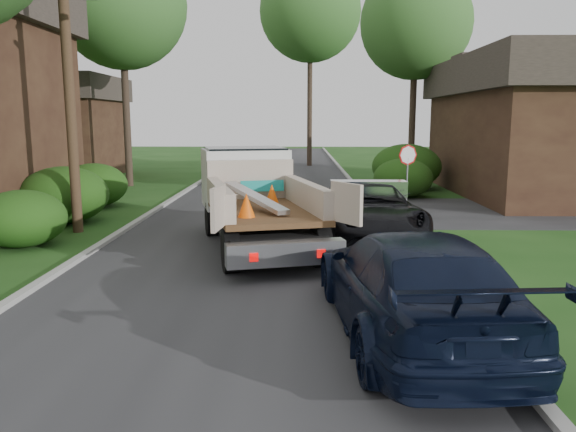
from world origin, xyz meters
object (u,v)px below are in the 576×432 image
(house_left_far, at_px, (53,125))
(black_pickup, at_px, (369,210))
(tree_center_far, at_px, (310,11))
(navy_suv, at_px, (412,284))
(tree_left_far, at_px, (121,3))
(flatbed_truck, at_px, (252,191))
(house_right, at_px, (562,125))
(utility_pole, at_px, (67,56))
(tree_right_far, at_px, (416,24))
(stop_sign, at_px, (408,164))

(house_left_far, bearing_deg, black_pickup, -46.21)
(tree_center_far, distance_m, navy_suv, 34.70)
(house_left_far, xyz_separation_m, tree_left_far, (6.00, -5.00, 5.93))
(tree_center_far, xyz_separation_m, flatbed_truck, (-2.10, -26.09, -9.59))
(house_right, distance_m, navy_suv, 20.01)
(tree_left_far, bearing_deg, tree_center_far, 53.84)
(utility_pole, height_order, tree_left_far, tree_left_far)
(house_right, relative_size, tree_left_far, 1.06)
(flatbed_truck, bearing_deg, black_pickup, -4.43)
(utility_pole, xyz_separation_m, navy_suv, (8.47, -8.15, -4.33))
(house_left_far, relative_size, tree_left_far, 0.62)
(house_right, bearing_deg, tree_right_far, 132.51)
(stop_sign, bearing_deg, house_right, 32.66)
(house_left_far, distance_m, navy_suv, 30.17)
(house_right, distance_m, tree_center_far, 20.93)
(house_left_far, distance_m, house_right, 27.68)
(house_right, bearing_deg, stop_sign, -147.34)
(house_left_far, relative_size, navy_suv, 1.30)
(house_left_far, xyz_separation_m, tree_right_far, (21.00, -2.00, 5.43))
(tree_left_far, height_order, flatbed_truck, tree_left_far)
(utility_pole, distance_m, house_left_far, 18.93)
(house_right, bearing_deg, tree_center_far, 124.51)
(utility_pole, relative_size, house_left_far, 1.32)
(stop_sign, relative_size, utility_pole, 0.25)
(stop_sign, distance_m, tree_center_far, 23.15)
(stop_sign, relative_size, tree_center_far, 0.17)
(tree_left_far, bearing_deg, stop_sign, -32.21)
(stop_sign, bearing_deg, navy_suv, -100.31)
(flatbed_truck, height_order, navy_suv, flatbed_truck)
(tree_left_far, xyz_separation_m, tree_center_far, (9.50, 13.00, 2.00))
(tree_left_far, height_order, navy_suv, tree_left_far)
(house_left_far, distance_m, tree_left_far, 9.81)
(house_right, bearing_deg, black_pickup, -135.68)
(tree_right_far, bearing_deg, tree_left_far, -168.69)
(house_left_far, xyz_separation_m, flatbed_truck, (13.40, -18.09, -1.66))
(tree_left_far, xyz_separation_m, flatbed_truck, (7.40, -13.09, -7.59))
(house_right, distance_m, flatbed_truck, 16.63)
(navy_suv, bearing_deg, utility_pole, -48.35)
(tree_right_far, xyz_separation_m, navy_suv, (-4.51, -23.17, -7.63))
(tree_left_far, bearing_deg, black_pickup, -49.24)
(utility_pole, xyz_separation_m, black_pickup, (8.75, -0.48, -4.39))
(utility_pole, height_order, flatbed_truck, utility_pole)
(utility_pole, xyz_separation_m, house_left_far, (-8.02, 17.02, -2.12))
(utility_pole, bearing_deg, tree_center_far, 73.35)
(tree_left_far, bearing_deg, tree_right_far, 11.31)
(utility_pole, relative_size, tree_right_far, 0.87)
(tree_right_far, bearing_deg, stop_sign, -101.81)
(house_left_far, bearing_deg, tree_right_far, -5.44)
(tree_center_far, height_order, black_pickup, tree_center_far)
(navy_suv, bearing_deg, black_pickup, -96.58)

